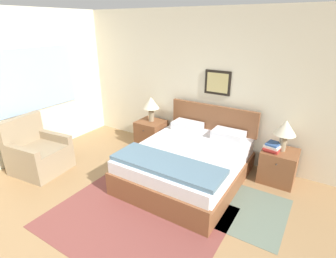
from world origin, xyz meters
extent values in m
cube|color=beige|center=(0.00, 3.29, 1.30)|extent=(7.96, 0.06, 2.60)
cube|color=black|center=(0.09, 3.25, 1.39)|extent=(0.47, 0.02, 0.42)
cube|color=tan|center=(0.09, 3.24, 1.39)|extent=(0.38, 0.00, 0.33)
cube|color=beige|center=(-2.81, 1.63, 1.30)|extent=(0.06, 5.66, 2.60)
cube|color=#9EBCDB|center=(-2.77, 1.65, 1.40)|extent=(0.02, 1.70, 1.10)
cube|color=brown|center=(-0.05, 1.10, 0.00)|extent=(2.18, 1.77, 0.01)
cube|color=slate|center=(1.22, 1.99, 0.00)|extent=(0.82, 1.11, 0.01)
cube|color=brown|center=(0.08, 2.23, 0.14)|extent=(1.61, 1.95, 0.28)
cube|color=brown|center=(0.08, 1.29, 0.32)|extent=(1.61, 0.06, 0.08)
cube|color=silver|center=(0.08, 2.23, 0.41)|extent=(1.55, 1.87, 0.26)
cube|color=brown|center=(0.08, 3.17, 0.77)|extent=(1.61, 0.06, 0.46)
cube|color=slate|center=(0.08, 1.63, 0.57)|extent=(1.58, 0.55, 0.06)
cube|color=silver|center=(-0.31, 2.94, 0.61)|extent=(0.52, 0.32, 0.14)
cube|color=silver|center=(0.47, 2.94, 0.61)|extent=(0.52, 0.32, 0.14)
cube|color=#998466|center=(-2.16, 1.18, 0.21)|extent=(0.88, 0.84, 0.43)
cube|color=#998466|center=(-2.49, 1.14, 0.67)|extent=(0.21, 0.76, 0.48)
cube|color=#998466|center=(-2.20, 1.50, 0.50)|extent=(0.80, 0.19, 0.14)
cube|color=#998466|center=(-2.12, 0.85, 0.50)|extent=(0.80, 0.19, 0.14)
cube|color=brown|center=(-1.14, 2.97, 0.26)|extent=(0.52, 0.49, 0.53)
sphere|color=#332D28|center=(-1.14, 2.72, 0.41)|extent=(0.02, 0.02, 0.02)
cube|color=brown|center=(1.30, 2.97, 0.26)|extent=(0.52, 0.49, 0.53)
sphere|color=#332D28|center=(1.30, 2.72, 0.41)|extent=(0.02, 0.02, 0.02)
cylinder|color=gray|center=(-1.15, 2.99, 0.63)|extent=(0.11, 0.11, 0.21)
cylinder|color=gray|center=(-1.15, 2.99, 0.76)|extent=(0.02, 0.02, 0.06)
cone|color=beige|center=(-1.15, 2.99, 0.91)|extent=(0.33, 0.33, 0.23)
cylinder|color=gray|center=(1.31, 2.99, 0.63)|extent=(0.11, 0.11, 0.21)
cylinder|color=gray|center=(1.31, 2.99, 0.76)|extent=(0.02, 0.02, 0.06)
cone|color=beige|center=(1.31, 2.99, 0.91)|extent=(0.33, 0.33, 0.23)
cube|color=#B7332D|center=(1.19, 2.92, 0.54)|extent=(0.23, 0.25, 0.03)
cube|color=#B7332D|center=(1.19, 2.92, 0.57)|extent=(0.25, 0.30, 0.03)
cube|color=silver|center=(1.19, 2.92, 0.60)|extent=(0.26, 0.28, 0.04)
cube|color=#335693|center=(1.19, 2.92, 0.64)|extent=(0.22, 0.25, 0.03)
camera|label=1|loc=(1.74, -0.99, 2.35)|focal=28.00mm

